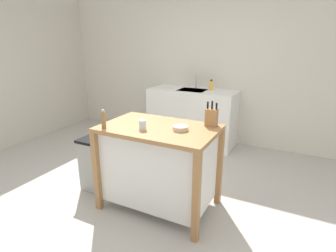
% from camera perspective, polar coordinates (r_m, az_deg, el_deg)
% --- Properties ---
extents(ground_plane, '(6.68, 6.68, 0.00)m').
position_cam_1_polar(ground_plane, '(3.09, -6.37, -15.67)').
color(ground_plane, '#ADA8A0').
rests_on(ground_plane, ground).
extents(wall_back, '(5.68, 0.10, 2.60)m').
position_cam_1_polar(wall_back, '(4.70, 9.07, 12.65)').
color(wall_back, beige).
rests_on(wall_back, ground).
extents(wall_left, '(0.10, 2.92, 2.60)m').
position_cam_1_polar(wall_left, '(5.26, -28.62, 11.27)').
color(wall_left, beige).
rests_on(wall_left, ground).
extents(kitchen_island, '(1.14, 0.72, 0.89)m').
position_cam_1_polar(kitchen_island, '(2.78, -1.89, -7.81)').
color(kitchen_island, '#9E7042').
rests_on(kitchen_island, ground).
extents(knife_block, '(0.11, 0.09, 0.25)m').
position_cam_1_polar(knife_block, '(2.67, 9.18, 1.88)').
color(knife_block, '#9E7042').
rests_on(knife_block, kitchen_island).
extents(bowl_ceramic_wide, '(0.15, 0.15, 0.04)m').
position_cam_1_polar(bowl_ceramic_wide, '(2.53, 2.66, -0.40)').
color(bowl_ceramic_wide, beige).
rests_on(bowl_ceramic_wide, kitchen_island).
extents(drinking_cup, '(0.07, 0.07, 0.09)m').
position_cam_1_polar(drinking_cup, '(2.55, -5.40, 0.22)').
color(drinking_cup, silver).
rests_on(drinking_cup, kitchen_island).
extents(pepper_grinder, '(0.04, 0.04, 0.19)m').
position_cam_1_polar(pepper_grinder, '(2.64, -13.48, 1.37)').
color(pepper_grinder, olive).
rests_on(pepper_grinder, kitchen_island).
extents(trash_bin, '(0.36, 0.28, 0.63)m').
position_cam_1_polar(trash_bin, '(3.27, -14.73, -7.84)').
color(trash_bin, gray).
rests_on(trash_bin, ground).
extents(sink_counter, '(1.44, 0.60, 0.92)m').
position_cam_1_polar(sink_counter, '(4.58, 5.09, 2.01)').
color(sink_counter, silver).
rests_on(sink_counter, ground).
extents(sink_faucet, '(0.02, 0.02, 0.22)m').
position_cam_1_polar(sink_faucet, '(4.60, 5.96, 9.26)').
color(sink_faucet, '#B7BCC1').
rests_on(sink_faucet, sink_counter).
extents(bottle_dish_soap, '(0.06, 0.06, 0.17)m').
position_cam_1_polar(bottle_dish_soap, '(4.46, 9.11, 8.48)').
color(bottle_dish_soap, yellow).
rests_on(bottle_dish_soap, sink_counter).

